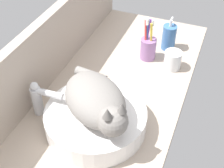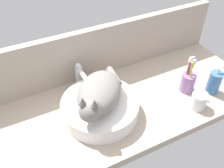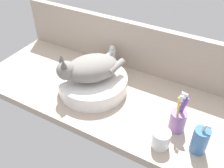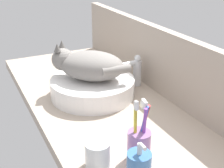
{
  "view_description": "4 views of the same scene",
  "coord_description": "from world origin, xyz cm",
  "views": [
    {
      "loc": [
        -71.13,
        -32.16,
        79.54
      ],
      "look_at": [
        4.49,
        -2.07,
        7.63
      ],
      "focal_mm": 50.0,
      "sensor_mm": 36.0,
      "label": 1
    },
    {
      "loc": [
        -37.61,
        -69.56,
        81.92
      ],
      "look_at": [
        -1.24,
        2.98,
        10.09
      ],
      "focal_mm": 40.0,
      "sensor_mm": 36.0,
      "label": 2
    },
    {
      "loc": [
        44.31,
        -79.02,
        79.11
      ],
      "look_at": [
        2.02,
        -3.54,
        8.99
      ],
      "focal_mm": 40.0,
      "sensor_mm": 36.0,
      "label": 3
    },
    {
      "loc": [
        94.32,
        -44.77,
        55.37
      ],
      "look_at": [
        4.89,
        -0.41,
        10.55
      ],
      "focal_mm": 50.0,
      "sensor_mm": 36.0,
      "label": 4
    }
  ],
  "objects": [
    {
      "name": "ground_plane",
      "position": [
        0.0,
        0.0,
        -2.0
      ],
      "size": [
        135.83,
        53.1,
        4.0
      ],
      "primitive_type": "cube",
      "color": "#B2A08E"
    },
    {
      "name": "backsplash_panel",
      "position": [
        0.0,
        24.75,
        12.97
      ],
      "size": [
        135.83,
        3.6,
        25.94
      ],
      "primitive_type": "cube",
      "color": "#AD9E8E",
      "rests_on": "ground_plane"
    },
    {
      "name": "sink_basin",
      "position": [
        -9.4,
        -1.89,
        3.66
      ],
      "size": [
        33.1,
        33.1,
        7.33
      ],
      "primitive_type": "cylinder",
      "color": "white",
      "rests_on": "ground_plane"
    },
    {
      "name": "cat",
      "position": [
        -10.23,
        -2.98,
        13.08
      ],
      "size": [
        29.15,
        30.05,
        14.0
      ],
      "color": "gray",
      "rests_on": "sink_basin"
    },
    {
      "name": "faucet",
      "position": [
        -10.56,
        18.02,
        7.3
      ],
      "size": [
        3.6,
        11.85,
        13.6
      ],
      "color": "silver",
      "rests_on": "ground_plane"
    },
    {
      "name": "toothbrush_cup",
      "position": [
        33.86,
        -6.48,
        5.38
      ],
      "size": [
        6.49,
        6.49,
        18.73
      ],
      "color": "#996BA8",
      "rests_on": "ground_plane"
    },
    {
      "name": "water_glass",
      "position": [
        31.15,
        -17.74,
        3.41
      ],
      "size": [
        6.95,
        6.95,
        7.56
      ],
      "color": "white",
      "rests_on": "ground_plane"
    }
  ]
}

